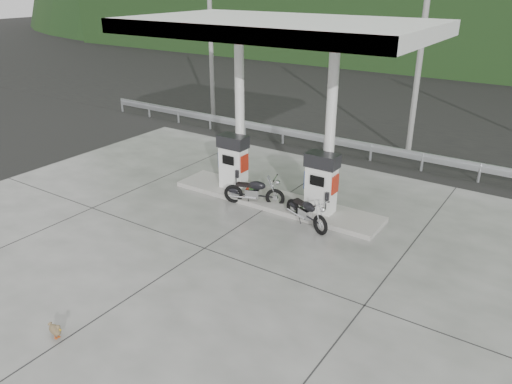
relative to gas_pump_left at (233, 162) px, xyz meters
The scene contains 16 objects.
ground 3.16m from the gas_pump_left, 57.38° to the right, with size 160.00×160.00×0.00m, color black.
forecourt_apron 3.15m from the gas_pump_left, 57.38° to the right, with size 18.00×14.00×0.02m, color slate.
pump_island 1.87m from the gas_pump_left, ahead, with size 7.00×1.40×0.15m, color #A19D96.
gas_pump_left is the anchor object (origin of this frame).
gas_pump_right 3.20m from the gas_pump_left, ahead, with size 0.95×0.55×1.80m, color white, non-canonical shape.
canopy_column_left 1.65m from the gas_pump_left, 90.00° to the left, with size 0.30×0.30×5.00m, color white.
canopy_column_right 3.60m from the gas_pump_left, ahead, with size 0.30×0.30×5.00m, color white.
canopy_roof 4.59m from the gas_pump_left, ahead, with size 8.50×5.00×0.40m, color white.
guardrail 5.74m from the gas_pump_left, 73.78° to the left, with size 26.00×0.16×1.42m, color #AEB2B7, non-canonical shape.
road 9.20m from the gas_pump_left, 79.92° to the left, with size 60.00×7.00×0.01m, color black.
utility_pole_a 9.93m from the gas_pump_left, 132.44° to the left, with size 0.22×0.22×8.00m, color gray.
utility_pole_b 8.40m from the gas_pump_left, 62.78° to the left, with size 0.22×0.22×8.00m, color gray.
tree_band 27.61m from the gas_pump_left, 86.67° to the left, with size 80.00×6.00×6.00m, color black.
motorcycle_left 1.38m from the gas_pump_left, 22.65° to the right, with size 1.83×0.58×0.87m, color black, non-canonical shape.
motorcycle_right 3.35m from the gas_pump_left, 14.56° to the right, with size 1.73×0.55×0.82m, color black, non-canonical shape.
duck 8.07m from the gas_pump_left, 80.06° to the right, with size 0.45×0.12×0.32m, color brown, non-canonical shape.
Camera 1 is at (7.55, -9.81, 6.62)m, focal length 35.00 mm.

